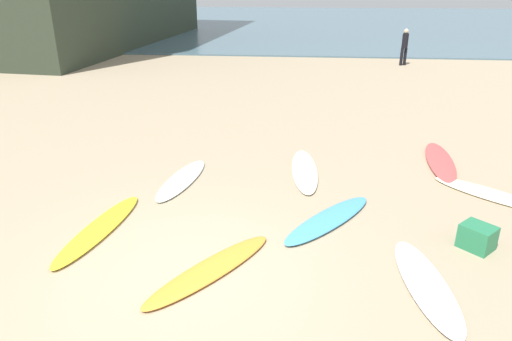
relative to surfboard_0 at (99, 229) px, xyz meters
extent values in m
plane|color=tan|center=(1.72, -1.05, -0.04)|extent=(120.00, 120.00, 0.00)
cube|color=slate|center=(1.72, 38.50, 0.00)|extent=(120.00, 40.00, 0.08)
ellipsoid|color=yellow|center=(0.00, 0.00, 0.00)|extent=(0.88, 2.58, 0.09)
ellipsoid|color=white|center=(5.14, -1.06, 0.00)|extent=(0.83, 2.29, 0.08)
ellipsoid|color=#E3524F|center=(6.57, 3.74, 0.00)|extent=(0.87, 2.62, 0.09)
ellipsoid|color=white|center=(3.46, 2.90, 0.00)|extent=(0.69, 2.54, 0.08)
ellipsoid|color=#F3ECC0|center=(7.09, 2.06, -0.01)|extent=(2.09, 1.93, 0.06)
ellipsoid|color=silver|center=(0.89, 2.16, -0.01)|extent=(0.91, 2.29, 0.07)
ellipsoid|color=#4CA2DF|center=(3.88, 0.69, 0.00)|extent=(1.86, 2.19, 0.09)
ellipsoid|color=orange|center=(2.09, -0.99, 0.00)|extent=(1.83, 2.27, 0.08)
cylinder|color=black|center=(8.06, 16.57, 0.36)|extent=(0.14, 0.14, 0.80)
cylinder|color=black|center=(8.24, 16.65, 0.36)|extent=(0.14, 0.14, 0.80)
cylinder|color=black|center=(8.15, 16.61, 1.10)|extent=(0.37, 0.37, 0.67)
sphere|color=beige|center=(8.15, 16.61, 1.54)|extent=(0.22, 0.22, 0.22)
cube|color=#287F51|center=(6.16, 0.05, 0.15)|extent=(0.63, 0.63, 0.39)
camera|label=1|loc=(3.30, -6.62, 3.96)|focal=32.81mm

